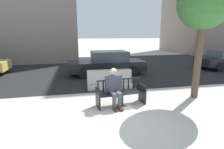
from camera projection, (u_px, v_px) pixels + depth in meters
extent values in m
plane|color=#B7B2A8|center=(110.00, 123.00, 4.84)|extent=(200.00, 200.00, 0.00)
cube|color=black|center=(87.00, 67.00, 13.13)|extent=(120.00, 12.00, 0.01)
cube|color=black|center=(98.00, 98.00, 5.78)|extent=(0.10, 0.52, 0.66)
cube|color=black|center=(142.00, 93.00, 6.28)|extent=(0.10, 0.52, 0.66)
cube|color=black|center=(121.00, 99.00, 6.05)|extent=(0.07, 0.33, 0.45)
cube|color=black|center=(124.00, 95.00, 5.79)|extent=(1.60, 0.24, 0.02)
cube|color=black|center=(122.00, 94.00, 5.90)|extent=(1.60, 0.24, 0.02)
cube|color=black|center=(121.00, 93.00, 6.00)|extent=(1.60, 0.24, 0.02)
cube|color=black|center=(120.00, 92.00, 6.11)|extent=(1.60, 0.24, 0.02)
cube|color=black|center=(119.00, 91.00, 6.22)|extent=(1.60, 0.24, 0.02)
cube|color=black|center=(119.00, 79.00, 6.13)|extent=(1.59, 0.20, 0.04)
cube|color=black|center=(98.00, 87.00, 5.95)|extent=(0.05, 0.03, 0.38)
cube|color=black|center=(103.00, 87.00, 6.01)|extent=(0.05, 0.03, 0.38)
cube|color=black|center=(109.00, 86.00, 6.07)|extent=(0.05, 0.03, 0.38)
cube|color=black|center=(114.00, 86.00, 6.12)|extent=(0.05, 0.03, 0.38)
cube|color=black|center=(119.00, 85.00, 6.18)|extent=(0.05, 0.03, 0.38)
cube|color=black|center=(124.00, 85.00, 6.24)|extent=(0.05, 0.03, 0.38)
cube|color=black|center=(128.00, 84.00, 6.29)|extent=(0.05, 0.03, 0.38)
cube|color=black|center=(133.00, 84.00, 6.35)|extent=(0.05, 0.03, 0.38)
cube|color=black|center=(138.00, 83.00, 6.41)|extent=(0.05, 0.03, 0.38)
cube|color=black|center=(98.00, 90.00, 5.69)|extent=(0.10, 0.46, 0.03)
cube|color=black|center=(143.00, 85.00, 6.19)|extent=(0.10, 0.46, 0.03)
cube|color=#383D4C|center=(113.00, 83.00, 5.91)|extent=(0.42, 0.28, 0.56)
sphere|color=beige|center=(114.00, 71.00, 5.80)|extent=(0.21, 0.21, 0.21)
cube|color=#4C4C51|center=(113.00, 94.00, 5.75)|extent=(0.19, 0.45, 0.14)
cube|color=#4C4C51|center=(118.00, 94.00, 5.80)|extent=(0.19, 0.45, 0.14)
cube|color=#4C4C51|center=(114.00, 103.00, 5.65)|extent=(0.12, 0.12, 0.45)
cube|color=#4C4C51|center=(120.00, 103.00, 5.70)|extent=(0.12, 0.12, 0.45)
cube|color=#4C2319|center=(115.00, 110.00, 5.62)|extent=(0.14, 0.27, 0.08)
cube|color=#4C2319|center=(120.00, 109.00, 5.67)|extent=(0.14, 0.27, 0.08)
cube|color=#383D4C|center=(107.00, 83.00, 5.80)|extent=(0.10, 0.13, 0.48)
cube|color=#383D4C|center=(120.00, 82.00, 5.95)|extent=(0.10, 0.13, 0.48)
cube|color=#ADA89E|center=(109.00, 85.00, 8.02)|extent=(2.02, 0.73, 0.24)
cube|color=#ADA89E|center=(109.00, 76.00, 7.93)|extent=(2.01, 0.35, 0.60)
cylinder|color=brown|center=(198.00, 60.00, 6.56)|extent=(0.26, 0.26, 2.93)
sphere|color=#387033|center=(204.00, 3.00, 6.11)|extent=(1.87, 1.87, 1.87)
cube|color=black|center=(106.00, 66.00, 10.68)|extent=(4.63, 1.84, 0.56)
cube|color=#38424C|center=(109.00, 56.00, 10.59)|extent=(2.14, 1.58, 0.60)
cylinder|color=black|center=(84.00, 73.00, 9.64)|extent=(0.64, 0.23, 0.64)
cylinder|color=black|center=(82.00, 68.00, 11.19)|extent=(0.64, 0.23, 0.64)
cylinder|color=black|center=(133.00, 71.00, 10.27)|extent=(0.64, 0.23, 0.64)
cylinder|color=black|center=(125.00, 66.00, 11.83)|extent=(0.64, 0.23, 0.64)
cylinder|color=black|center=(204.00, 63.00, 13.02)|extent=(0.65, 0.25, 0.64)
cylinder|color=black|center=(220.00, 67.00, 11.43)|extent=(0.65, 0.25, 0.64)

